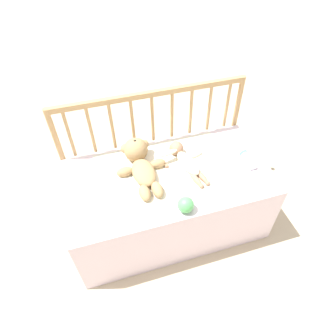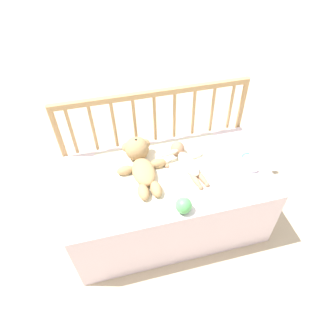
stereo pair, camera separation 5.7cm
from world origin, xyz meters
TOP-DOWN VIEW (x-y plane):
  - ground_plane at (0.00, 0.00)m, footprint 12.00×12.00m
  - crib_mattress at (0.00, 0.00)m, footprint 1.31×0.69m
  - crib_rail at (-0.00, 0.37)m, footprint 1.31×0.04m
  - blanket at (-0.01, 0.04)m, footprint 0.86×0.58m
  - teddy_bear at (-0.15, 0.11)m, footprint 0.33×0.47m
  - baby at (0.14, 0.07)m, footprint 0.31×0.40m
  - toy_ball at (0.01, -0.28)m, footprint 0.10×0.10m
  - baby_bottle at (0.54, -0.03)m, footprint 0.06×0.17m

SIDE VIEW (x-z plane):
  - ground_plane at x=0.00m, z-range 0.00..0.00m
  - crib_mattress at x=0.00m, z-range 0.00..0.51m
  - blanket at x=-0.01m, z-range 0.51..0.52m
  - baby_bottle at x=0.54m, z-range 0.51..0.57m
  - baby at x=0.14m, z-range 0.50..0.60m
  - toy_ball at x=0.01m, z-range 0.51..0.61m
  - teddy_bear at x=-0.15m, z-range 0.49..0.65m
  - crib_rail at x=0.00m, z-range 0.19..1.10m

